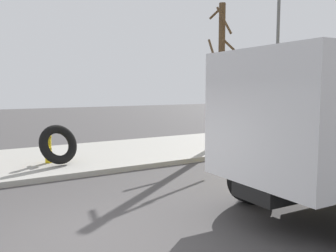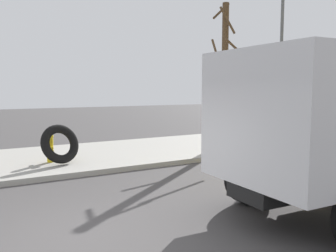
{
  "view_description": "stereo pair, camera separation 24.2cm",
  "coord_description": "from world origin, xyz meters",
  "px_view_note": "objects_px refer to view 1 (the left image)",
  "views": [
    {
      "loc": [
        -1.63,
        -5.19,
        2.36
      ],
      "look_at": [
        3.41,
        2.86,
        1.38
      ],
      "focal_mm": 38.53,
      "sensor_mm": 36.0,
      "label": 1
    },
    {
      "loc": [
        -1.42,
        -5.32,
        2.36
      ],
      "look_at": [
        3.41,
        2.86,
        1.38
      ],
      "focal_mm": 38.53,
      "sensor_mm": 36.0,
      "label": 2
    }
  ],
  "objects_px": {
    "bare_tree": "(221,71)",
    "fire_hydrant": "(48,147)",
    "loose_tire": "(58,144)",
    "street_light_pole": "(277,65)"
  },
  "relations": [
    {
      "from": "fire_hydrant",
      "to": "loose_tire",
      "type": "relative_size",
      "value": 0.76
    },
    {
      "from": "loose_tire",
      "to": "street_light_pole",
      "type": "height_order",
      "value": "street_light_pole"
    },
    {
      "from": "loose_tire",
      "to": "street_light_pole",
      "type": "bearing_deg",
      "value": -6.15
    },
    {
      "from": "fire_hydrant",
      "to": "loose_tire",
      "type": "bearing_deg",
      "value": -64.62
    },
    {
      "from": "loose_tire",
      "to": "street_light_pole",
      "type": "relative_size",
      "value": 0.19
    },
    {
      "from": "fire_hydrant",
      "to": "bare_tree",
      "type": "bearing_deg",
      "value": 1.71
    },
    {
      "from": "loose_tire",
      "to": "fire_hydrant",
      "type": "bearing_deg",
      "value": 115.38
    },
    {
      "from": "fire_hydrant",
      "to": "street_light_pole",
      "type": "height_order",
      "value": "street_light_pole"
    },
    {
      "from": "bare_tree",
      "to": "fire_hydrant",
      "type": "bearing_deg",
      "value": -178.29
    },
    {
      "from": "street_light_pole",
      "to": "loose_tire",
      "type": "bearing_deg",
      "value": 173.85
    }
  ]
}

